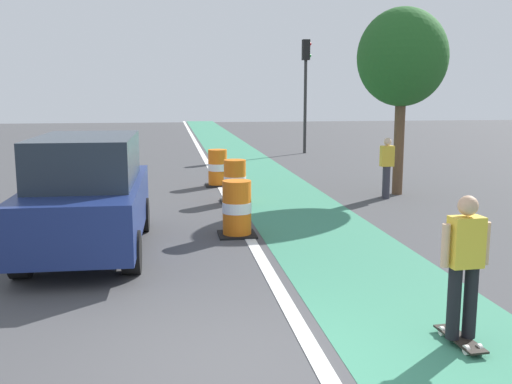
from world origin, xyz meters
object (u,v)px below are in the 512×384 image
Objects in this scene: traffic_barrel_front at (237,209)px; pedestrian_crossing at (387,166)px; skateboarder_on_lane at (464,266)px; parked_suv_nearest at (88,194)px; traffic_barrel_mid at (235,182)px; traffic_barrel_back at (218,168)px; traffic_light_corner at (306,76)px; street_tree_sidewalk at (402,58)px.

traffic_barrel_front is 0.68× the size of pedestrian_crossing.
skateboarder_on_lane is 1.05× the size of pedestrian_crossing.
pedestrian_crossing reaches higher than traffic_barrel_front.
parked_suv_nearest is at bearing -163.91° from traffic_barrel_front.
traffic_barrel_mid is 2.77m from traffic_barrel_back.
parked_suv_nearest is 7.65m from traffic_barrel_back.
traffic_barrel_front is 16.36m from traffic_light_corner.
parked_suv_nearest is 0.92× the size of street_tree_sidewalk.
street_tree_sidewalk is (4.56, 0.55, 3.14)m from traffic_barrel_mid.
parked_suv_nearest reaches higher than traffic_barrel_front.
traffic_barrel_front is (2.70, 0.78, -0.50)m from parked_suv_nearest.
traffic_light_corner is at bearing 81.66° from skateboarder_on_lane.
skateboarder_on_lane is 9.09m from traffic_barrel_mid.
skateboarder_on_lane is 9.23m from pedestrian_crossing.
parked_suv_nearest is 9.42m from street_tree_sidewalk.
traffic_barrel_front is (-1.88, 5.41, -0.38)m from skateboarder_on_lane.
skateboarder_on_lane is 1.55× the size of traffic_barrel_mid.
street_tree_sidewalk is (0.00, -11.22, 0.17)m from traffic_light_corner.
traffic_light_corner is at bearing 62.12° from traffic_barrel_back.
traffic_barrel_mid is 0.22× the size of street_tree_sidewalk.
traffic_light_corner is at bearing 87.31° from pedestrian_crossing.
street_tree_sidewalk is (0.56, 0.61, 2.80)m from pedestrian_crossing.
skateboarder_on_lane is 1.55× the size of traffic_barrel_back.
pedestrian_crossing is 2.92m from street_tree_sidewalk.
traffic_barrel_front is 0.21× the size of traffic_light_corner.
traffic_light_corner is 1.02× the size of street_tree_sidewalk.
traffic_barrel_back is 10.62m from traffic_light_corner.
parked_suv_nearest reaches higher than traffic_barrel_back.
traffic_barrel_front is 6.30m from traffic_barrel_back.
traffic_light_corner reaches higher than traffic_barrel_mid.
parked_suv_nearest is at bearing -111.90° from traffic_barrel_back.
traffic_light_corner is at bearing 68.83° from traffic_barrel_mid.
traffic_barrel_front is at bearing -140.24° from street_tree_sidewalk.
parked_suv_nearest is 2.85m from traffic_barrel_front.
traffic_light_corner reaches higher than traffic_barrel_front.
street_tree_sidewalk is at bearing -89.99° from traffic_light_corner.
skateboarder_on_lane reaches higher than traffic_barrel_front.
pedestrian_crossing is at bearing -0.87° from traffic_barrel_mid.
traffic_barrel_front is at bearing -107.80° from traffic_light_corner.
parked_suv_nearest is at bearing -147.40° from street_tree_sidewalk.
traffic_light_corner is 3.17× the size of pedestrian_crossing.
skateboarder_on_lane is at bearing -107.74° from street_tree_sidewalk.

